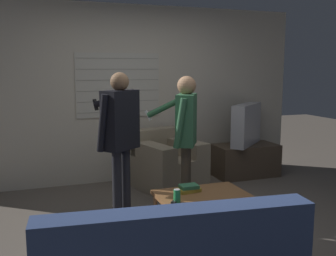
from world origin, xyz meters
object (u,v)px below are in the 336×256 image
(tv, at_px, (246,124))
(book_stack, at_px, (189,188))
(spare_remote, at_px, (175,201))
(coffee_table, at_px, (201,197))
(person_left_standing, at_px, (120,130))
(person_right_standing, at_px, (185,127))
(soda_can, at_px, (177,196))
(armchair_beige, at_px, (167,164))

(tv, bearing_deg, book_stack, 2.75)
(tv, xyz_separation_m, spare_remote, (-1.86, -1.87, -0.39))
(coffee_table, height_order, person_left_standing, person_left_standing)
(person_right_standing, xyz_separation_m, book_stack, (-0.18, -0.55, -0.55))
(coffee_table, relative_size, person_right_standing, 0.58)
(soda_can, bearing_deg, armchair_beige, 73.72)
(armchair_beige, distance_m, tv, 1.44)
(book_stack, bearing_deg, spare_remote, -133.48)
(armchair_beige, height_order, tv, tv)
(person_left_standing, height_order, book_stack, person_left_standing)
(armchair_beige, height_order, book_stack, armchair_beige)
(tv, relative_size, spare_remote, 6.16)
(armchair_beige, distance_m, coffee_table, 1.54)
(coffee_table, distance_m, person_right_standing, 0.90)
(armchair_beige, relative_size, tv, 1.36)
(armchair_beige, xyz_separation_m, person_right_standing, (-0.08, -0.88, 0.65))
(person_left_standing, distance_m, book_stack, 0.93)
(coffee_table, relative_size, person_left_standing, 0.56)
(person_left_standing, relative_size, spare_remote, 12.86)
(armchair_beige, xyz_separation_m, spare_remote, (-0.52, -1.70, 0.08))
(book_stack, height_order, soda_can, soda_can)
(person_left_standing, bearing_deg, armchair_beige, 13.10)
(person_left_standing, distance_m, spare_remote, 0.96)
(person_right_standing, height_order, soda_can, person_right_standing)
(coffee_table, height_order, person_right_standing, person_right_standing)
(coffee_table, relative_size, spare_remote, 7.23)
(armchair_beige, xyz_separation_m, soda_can, (-0.50, -1.70, 0.13))
(armchair_beige, relative_size, soda_can, 8.33)
(coffee_table, bearing_deg, tv, 48.25)
(person_left_standing, height_order, person_right_standing, person_left_standing)
(soda_can, distance_m, spare_remote, 0.05)
(person_right_standing, bearing_deg, book_stack, -169.15)
(armchair_beige, relative_size, coffee_table, 1.16)
(armchair_beige, distance_m, person_right_standing, 1.10)
(book_stack, relative_size, soda_can, 1.95)
(spare_remote, bearing_deg, tv, 84.92)
(armchair_beige, relative_size, person_right_standing, 0.67)
(book_stack, distance_m, soda_can, 0.35)
(coffee_table, bearing_deg, person_left_standing, 145.98)
(coffee_table, height_order, book_stack, book_stack)
(tv, relative_size, person_left_standing, 0.48)
(coffee_table, distance_m, book_stack, 0.16)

